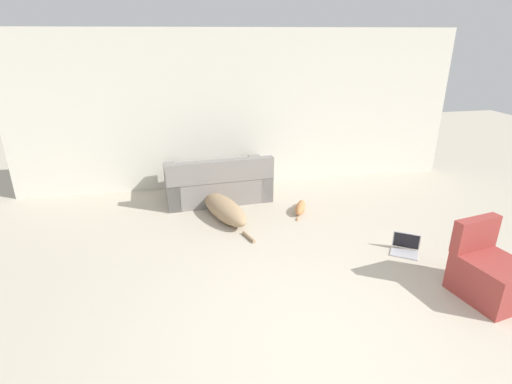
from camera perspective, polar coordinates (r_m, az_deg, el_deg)
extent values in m
plane|color=#BCB29E|center=(3.80, 10.01, -21.86)|extent=(20.00, 20.00, 0.00)
cube|color=silver|center=(7.08, -1.93, 11.57)|extent=(7.78, 0.06, 2.69)
cube|color=gray|center=(6.73, -5.54, 0.92)|extent=(1.75, 1.01, 0.43)
cube|color=gray|center=(6.24, -5.03, 3.00)|extent=(1.70, 0.26, 0.34)
cube|color=gray|center=(6.86, 0.58, 2.07)|extent=(0.27, 0.90, 0.57)
cube|color=gray|center=(6.63, -11.92, 0.86)|extent=(0.27, 0.90, 0.57)
ellipsoid|color=#A38460|center=(6.00, -4.52, -2.41)|extent=(0.75, 1.26, 0.30)
sphere|color=#493726|center=(6.57, -7.07, -0.40)|extent=(0.34, 0.34, 0.27)
cylinder|color=#A38460|center=(5.45, -1.04, -6.45)|extent=(0.14, 0.30, 0.05)
ellipsoid|color=#BC7A47|center=(6.22, 6.30, -2.29)|extent=(0.31, 0.44, 0.15)
sphere|color=tan|center=(6.45, 6.59, -1.61)|extent=(0.15, 0.15, 0.11)
cylinder|color=#BC7A47|center=(6.01, 5.93, -3.85)|extent=(0.07, 0.11, 0.02)
cube|color=#B7B7BC|center=(5.43, 20.41, -8.24)|extent=(0.40, 0.37, 0.02)
cube|color=#B7B7BC|center=(5.49, 20.67, -6.49)|extent=(0.30, 0.23, 0.23)
cube|color=black|center=(5.49, 20.67, -6.54)|extent=(0.27, 0.21, 0.20)
cube|color=#993833|center=(4.89, 30.49, -10.71)|extent=(0.67, 0.75, 0.44)
cube|color=#993833|center=(4.85, 28.87, -5.21)|extent=(0.57, 0.22, 0.36)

